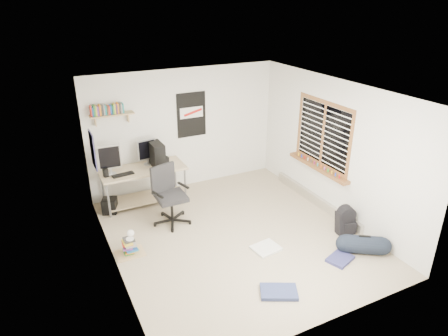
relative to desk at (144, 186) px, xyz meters
name	(u,v)px	position (x,y,z in m)	size (l,w,h in m)	color
floor	(235,236)	(1.04, -1.86, -0.37)	(4.00, 4.50, 0.01)	gray
ceiling	(237,91)	(1.04, -1.86, 2.14)	(4.00, 4.50, 0.01)	white
back_wall	(185,130)	(1.04, 0.39, 0.89)	(4.00, 0.01, 2.50)	silver
left_wall	(109,195)	(-0.97, -1.86, 0.89)	(0.01, 4.50, 2.50)	silver
right_wall	(335,149)	(3.04, -1.86, 0.89)	(0.01, 4.50, 2.50)	silver
desk	(144,186)	(0.00, 0.00, 0.00)	(1.61, 0.71, 0.74)	tan
monitor_left	(110,163)	(-0.60, -0.01, 0.60)	(0.41, 0.10, 0.45)	#B8B7BD
monitor_right	(147,155)	(0.15, 0.14, 0.57)	(0.37, 0.09, 0.40)	#A0A1A5
pc_tower	(157,155)	(0.29, -0.02, 0.61)	(0.22, 0.45, 0.48)	black
keyboard	(123,175)	(-0.41, -0.15, 0.38)	(0.40, 0.14, 0.02)	black
speaker_left	(106,173)	(-0.71, -0.08, 0.45)	(0.08, 0.08, 0.16)	black
speaker_right	(166,162)	(0.44, -0.11, 0.47)	(0.10, 0.10, 0.20)	black
office_chair	(171,198)	(0.23, -0.97, 0.12)	(0.70, 0.70, 1.07)	black
wall_shelf	(112,115)	(-0.41, 0.28, 1.42)	(0.80, 0.22, 0.24)	tan
poster_back_wall	(191,115)	(1.19, 0.37, 1.19)	(0.62, 0.03, 0.92)	black
poster_left_wall	(93,150)	(-0.95, -0.66, 1.14)	(0.02, 0.42, 0.60)	navy
window	(322,134)	(2.99, -1.56, 1.08)	(0.10, 1.50, 1.26)	brown
baseboard_heater	(316,200)	(2.99, -1.56, -0.28)	(0.08, 2.50, 0.18)	#B7B2A8
backpack	(345,222)	(2.78, -2.61, -0.16)	(0.30, 0.24, 0.40)	black
duffel_bag	(363,245)	(2.64, -3.20, -0.22)	(0.30, 0.30, 0.58)	black
tshirt	(266,248)	(1.30, -2.44, -0.34)	(0.43, 0.36, 0.04)	silver
jeans_a	(279,292)	(0.90, -3.41, -0.33)	(0.51, 0.32, 0.06)	navy
jeans_b	(340,259)	(2.18, -3.20, -0.34)	(0.40, 0.30, 0.05)	navy
book_stack	(129,246)	(-0.71, -1.57, -0.21)	(0.41, 0.33, 0.28)	brown
desk_lamp	(129,234)	(-0.69, -1.59, 0.02)	(0.12, 0.21, 0.21)	silver
subwoofer	(110,206)	(-0.71, -0.10, -0.22)	(0.26, 0.26, 0.29)	black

